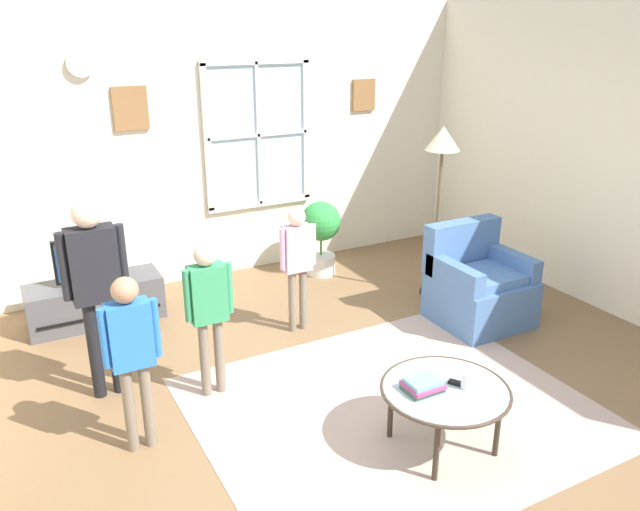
{
  "coord_description": "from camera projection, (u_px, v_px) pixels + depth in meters",
  "views": [
    {
      "loc": [
        -2.02,
        -3.17,
        2.56
      ],
      "look_at": [
        -0.04,
        0.51,
        1.0
      ],
      "focal_mm": 35.45,
      "sensor_mm": 36.0,
      "label": 1
    }
  ],
  "objects": [
    {
      "name": "person_pink_shirt",
      "position": [
        297.0,
        255.0,
        5.33
      ],
      "size": [
        0.33,
        0.15,
        1.11
      ],
      "color": "#726656",
      "rests_on": "ground_plane"
    },
    {
      "name": "person_black_shirt",
      "position": [
        95.0,
        276.0,
        4.3
      ],
      "size": [
        0.44,
        0.2,
        1.47
      ],
      "color": "black",
      "rests_on": "ground_plane"
    },
    {
      "name": "person_green_shirt",
      "position": [
        208.0,
        302.0,
        4.37
      ],
      "size": [
        0.35,
        0.16,
        1.16
      ],
      "color": "#726656",
      "rests_on": "ground_plane"
    },
    {
      "name": "person_blue_shirt",
      "position": [
        131.0,
        345.0,
        3.78
      ],
      "size": [
        0.35,
        0.16,
        1.17
      ],
      "color": "#726656",
      "rests_on": "ground_plane"
    },
    {
      "name": "book_stack",
      "position": [
        423.0,
        385.0,
        3.86
      ],
      "size": [
        0.23,
        0.19,
        0.08
      ],
      "color": "#335547",
      "rests_on": "coffee_table"
    },
    {
      "name": "television",
      "position": [
        90.0,
        258.0,
        5.5
      ],
      "size": [
        0.6,
        0.08,
        0.42
      ],
      "color": "#4C4C4C",
      "rests_on": "tv_stand"
    },
    {
      "name": "tv_stand",
      "position": [
        96.0,
        301.0,
        5.65
      ],
      "size": [
        1.15,
        0.44,
        0.39
      ],
      "color": "#4C4C51",
      "rests_on": "ground_plane"
    },
    {
      "name": "remote_near_books",
      "position": [
        460.0,
        384.0,
        3.93
      ],
      "size": [
        0.11,
        0.14,
        0.02
      ],
      "primitive_type": "cube",
      "rotation": [
        0.0,
        0.0,
        0.54
      ],
      "color": "black",
      "rests_on": "coffee_table"
    },
    {
      "name": "back_wall",
      "position": [
        210.0,
        143.0,
        6.36
      ],
      "size": [
        5.75,
        0.17,
        2.78
      ],
      "color": "silver",
      "rests_on": "ground_plane"
    },
    {
      "name": "area_rug",
      "position": [
        393.0,
        409.0,
        4.42
      ],
      "size": [
        2.64,
        2.28,
        0.01
      ],
      "primitive_type": "cube",
      "color": "tan",
      "rests_on": "ground_plane"
    },
    {
      "name": "ground_plane",
      "position": [
        360.0,
        412.0,
        4.41
      ],
      "size": [
        6.35,
        6.4,
        0.02
      ],
      "primitive_type": "cube",
      "color": "brown"
    },
    {
      "name": "armchair",
      "position": [
        478.0,
        287.0,
        5.63
      ],
      "size": [
        0.76,
        0.74,
        0.87
      ],
      "color": "#476B9E",
      "rests_on": "ground_plane"
    },
    {
      "name": "cup",
      "position": [
        467.0,
        381.0,
        3.88
      ],
      "size": [
        0.07,
        0.07,
        0.11
      ],
      "primitive_type": "cylinder",
      "color": "white",
      "rests_on": "coffee_table"
    },
    {
      "name": "coffee_table",
      "position": [
        445.0,
        392.0,
        3.91
      ],
      "size": [
        0.81,
        0.81,
        0.43
      ],
      "color": "#99B2B7",
      "rests_on": "ground_plane"
    },
    {
      "name": "floor_lamp",
      "position": [
        442.0,
        156.0,
        5.82
      ],
      "size": [
        0.32,
        0.32,
        1.66
      ],
      "color": "black",
      "rests_on": "ground_plane"
    },
    {
      "name": "potted_plant_by_window",
      "position": [
        321.0,
        230.0,
        6.63
      ],
      "size": [
        0.42,
        0.42,
        0.8
      ],
      "color": "silver",
      "rests_on": "ground_plane"
    }
  ]
}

